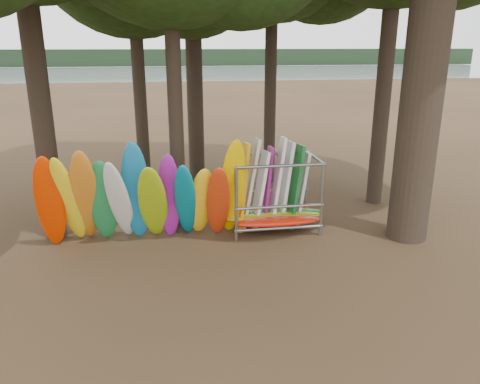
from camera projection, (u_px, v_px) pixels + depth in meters
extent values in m
plane|color=#47331E|center=(239.00, 262.00, 11.89)|extent=(120.00, 120.00, 0.00)
plane|color=gray|center=(176.00, 82.00, 68.37)|extent=(160.00, 160.00, 0.00)
cube|color=black|center=(170.00, 58.00, 114.82)|extent=(160.00, 4.00, 4.00)
cylinder|color=black|center=(30.00, 22.00, 11.74)|extent=(0.56, 0.56, 11.67)
cylinder|color=black|center=(137.00, 50.00, 15.38)|extent=(0.43, 0.43, 10.24)
cylinder|color=black|center=(193.00, 19.00, 16.81)|extent=(0.61, 0.61, 12.33)
cylinder|color=black|center=(271.00, 34.00, 17.14)|extent=(0.45, 0.45, 11.28)
cylinder|color=black|center=(173.00, 44.00, 12.35)|extent=(0.41, 0.41, 10.62)
cylinder|color=black|center=(390.00, 22.00, 14.68)|extent=(0.52, 0.52, 11.91)
ellipsoid|color=red|center=(50.00, 203.00, 12.17)|extent=(0.87, 1.21, 2.80)
ellipsoid|color=yellow|center=(69.00, 201.00, 12.37)|extent=(0.83, 1.66, 2.81)
ellipsoid|color=orange|center=(85.00, 197.00, 12.39)|extent=(0.93, 1.93, 3.03)
ellipsoid|color=#1D743A|center=(104.00, 201.00, 12.61)|extent=(0.86, 1.27, 2.60)
ellipsoid|color=silver|center=(119.00, 202.00, 12.47)|extent=(0.82, 1.89, 2.72)
ellipsoid|color=#136593|center=(136.00, 192.00, 12.64)|extent=(0.78, 1.17, 3.05)
ellipsoid|color=#8CAB10|center=(153.00, 203.00, 12.61)|extent=(0.88, 1.68, 2.53)
ellipsoid|color=#8D1985|center=(169.00, 197.00, 12.79)|extent=(0.64, 1.04, 2.69)
ellipsoid|color=#056C7E|center=(186.00, 201.00, 12.77)|extent=(0.76, 1.76, 2.58)
ellipsoid|color=yellow|center=(201.00, 202.00, 12.98)|extent=(0.87, 1.59, 2.39)
ellipsoid|color=red|center=(218.00, 203.00, 12.80)|extent=(0.72, 1.52, 2.45)
ellipsoid|color=#FFCC00|center=(232.00, 188.00, 13.05)|extent=(0.83, 1.30, 3.03)
ellipsoid|color=red|center=(277.00, 222.00, 13.46)|extent=(2.60, 0.55, 0.24)
ellipsoid|color=#B59218|center=(274.00, 217.00, 13.83)|extent=(2.96, 0.55, 0.24)
ellipsoid|color=#227A1B|center=(272.00, 214.00, 14.09)|extent=(3.13, 0.55, 0.24)
ellipsoid|color=red|center=(269.00, 209.00, 14.47)|extent=(2.57, 0.55, 0.24)
cube|color=#EF9E0C|center=(242.00, 188.00, 13.64)|extent=(0.42, 0.81, 2.63)
cube|color=silver|center=(250.00, 184.00, 13.83)|extent=(0.58, 0.78, 2.72)
cube|color=white|center=(260.00, 190.00, 13.80)|extent=(0.55, 0.80, 2.37)
cube|color=#8D1778|center=(267.00, 187.00, 14.01)|extent=(0.35, 0.76, 2.44)
cube|color=white|center=(277.00, 183.00, 13.84)|extent=(0.51, 0.78, 2.75)
cube|color=silver|center=(285.00, 184.00, 13.98)|extent=(0.48, 0.80, 2.60)
cube|color=#16662A|center=(295.00, 187.00, 13.87)|extent=(0.49, 0.80, 2.53)
cube|color=silver|center=(301.00, 189.00, 14.12)|extent=(0.46, 0.74, 2.26)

